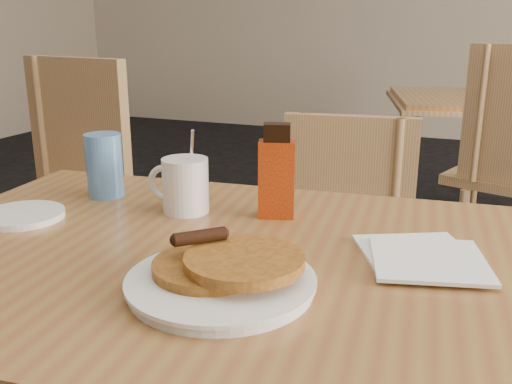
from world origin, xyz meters
TOP-DOWN VIEW (x-y plane):
  - main_table at (0.04, -0.03)m, footprint 1.26×0.92m
  - chair_main_far at (0.04, 0.70)m, footprint 0.43×0.43m
  - chair_neighbor_far at (0.54, 3.03)m, footprint 0.44×0.44m
  - chair_wall_extra at (-0.91, 0.68)m, footprint 0.51×0.51m
  - pancake_plate at (0.08, -0.15)m, footprint 0.26×0.26m
  - coffee_mug at (-0.13, 0.12)m, footprint 0.13×0.09m
  - syrup_bottle at (0.05, 0.16)m, footprint 0.08×0.06m
  - napkin_stack at (0.33, 0.05)m, footprint 0.23×0.24m
  - blue_tumbler at (-0.33, 0.15)m, footprint 0.09×0.09m
  - side_saucer at (-0.39, -0.02)m, footprint 0.18×0.18m

SIDE VIEW (x-z plane):
  - chair_main_far at x=0.04m, z-range 0.08..0.93m
  - chair_neighbor_far at x=0.54m, z-range 0.08..0.94m
  - chair_wall_extra at x=-0.91m, z-range 0.10..1.09m
  - main_table at x=0.04m, z-range 0.33..1.08m
  - side_saucer at x=-0.39m, z-range 0.75..0.76m
  - napkin_stack at x=0.33m, z-range 0.75..0.76m
  - pancake_plate at x=0.08m, z-range 0.74..0.80m
  - coffee_mug at x=-0.13m, z-range 0.72..0.89m
  - blue_tumbler at x=-0.33m, z-range 0.75..0.88m
  - syrup_bottle at x=0.05m, z-range 0.74..0.92m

